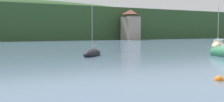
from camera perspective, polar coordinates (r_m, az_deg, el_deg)
name	(u,v)px	position (r m, az deg, el deg)	size (l,w,h in m)	color
shore_building_central	(131,25)	(103.58, 3.85, 5.34)	(5.57, 5.99, 11.23)	gray
sailboat_mid_5	(92,54)	(34.36, -4.10, -0.57)	(4.34, 4.42, 6.54)	black
sailboat_far_8	(218,45)	(55.81, 20.99, 1.10)	(7.45, 6.27, 8.64)	#CCBC8E
mooring_buoy_mid	(219,80)	(18.35, 21.20, -5.68)	(0.58, 0.58, 0.58)	orange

